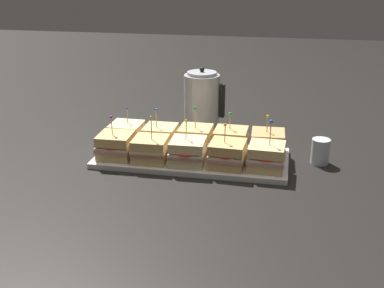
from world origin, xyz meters
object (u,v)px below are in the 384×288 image
sandwich_front_far_left (116,146)px  sandwich_front_far_right (266,157)px  sandwich_back_far_right (268,143)px  kettle_steel (202,101)px  sandwich_back_far_left (127,134)px  sandwich_back_left (160,137)px  sandwich_front_left (151,149)px  sandwich_back_right (231,141)px  drinking_glass (320,151)px  sandwich_front_center (189,152)px  sandwich_back_center (196,138)px  serving_platter (192,158)px  sandwich_front_right (227,154)px

sandwich_front_far_left → sandwich_front_far_right: 0.51m
sandwich_back_far_right → kettle_steel: kettle_steel is taller
sandwich_front_far_right → sandwich_back_far_left: sandwich_front_far_right is taller
sandwich_back_far_left → sandwich_back_left: sandwich_back_left is taller
sandwich_front_left → sandwich_back_right: size_ratio=1.11×
sandwich_back_far_left → drinking_glass: (0.69, -0.00, -0.01)m
sandwich_front_center → sandwich_back_far_right: 0.29m
sandwich_front_left → sandwich_front_far_right: bearing=0.6°
sandwich_front_far_right → sandwich_back_far_left: (-0.52, 0.13, -0.00)m
sandwich_front_far_right → sandwich_back_center: sandwich_front_far_right is taller
sandwich_front_left → sandwich_back_right: bearing=27.2°
drinking_glass → sandwich_back_far_right: bearing=179.9°
kettle_steel → sandwich_front_center: bearing=-85.9°
sandwich_back_far_right → serving_platter: bearing=-165.9°
sandwich_front_far_left → sandwich_back_far_left: sandwich_front_far_left is taller
sandwich_back_center → sandwich_back_far_right: (0.25, 0.00, -0.00)m
sandwich_front_right → sandwich_back_right: sandwich_front_right is taller
sandwich_front_far_right → sandwich_back_left: sandwich_front_far_right is taller
sandwich_back_left → sandwich_back_right: 0.25m
kettle_steel → sandwich_back_right: bearing=-61.3°
sandwich_front_center → sandwich_back_left: 0.18m
sandwich_front_far_right → sandwich_back_left: size_ratio=1.12×
sandwich_back_far_left → sandwich_front_far_right: bearing=-14.1°
sandwich_front_left → sandwich_back_left: sandwich_front_left is taller
sandwich_back_far_right → kettle_steel: 0.40m
sandwich_front_far_left → sandwich_back_left: bearing=44.3°
sandwich_back_left → sandwich_front_right: bearing=-25.8°
sandwich_front_center → sandwich_back_far_right: bearing=27.5°
sandwich_front_center → sandwich_back_far_left: size_ratio=1.09×
sandwich_front_center → sandwich_back_center: bearing=89.4°
serving_platter → sandwich_front_center: size_ratio=4.36×
sandwich_front_left → sandwich_front_right: bearing=0.3°
sandwich_front_left → sandwich_back_right: 0.29m
serving_platter → sandwich_back_center: sandwich_back_center is taller
serving_platter → kettle_steel: (-0.03, 0.35, 0.11)m
sandwich_back_far_left → kettle_steel: kettle_steel is taller
sandwich_back_far_left → sandwich_back_far_right: (0.51, -0.00, 0.00)m
sandwich_front_far_left → sandwich_front_far_right: (0.51, -0.00, 0.00)m
sandwich_front_right → sandwich_back_far_left: sandwich_front_right is taller
sandwich_back_far_left → kettle_steel: size_ratio=0.54×
sandwich_back_left → sandwich_front_left: bearing=-90.0°
sandwich_front_left → sandwich_back_far_right: (0.38, 0.13, 0.00)m
sandwich_back_right → sandwich_front_far_left: bearing=-161.6°
sandwich_front_far_right → sandwich_back_right: sandwich_front_far_right is taller
sandwich_back_far_right → drinking_glass: 0.18m
sandwich_front_left → sandwich_front_far_right: size_ratio=0.96×
sandwich_front_far_right → drinking_glass: (0.18, 0.13, -0.02)m
sandwich_front_far_right → kettle_steel: (-0.29, 0.41, 0.06)m
sandwich_front_left → drinking_glass: (0.56, 0.13, -0.01)m
sandwich_back_far_left → sandwich_back_left: bearing=-3.1°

